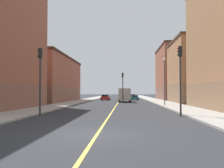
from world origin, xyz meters
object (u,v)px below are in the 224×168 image
object	(u,v)px
traffic_light_left_near	(180,71)
car_teal	(135,98)
traffic_light_median_far	(123,83)
car_red	(105,97)
car_green	(123,97)
street_lamp_left_near	(164,76)
traffic_light_right_near	(40,72)
box_truck	(125,95)
car_orange	(107,97)
building_left_far	(180,73)
car_blue	(133,96)
building_left_mid	(202,71)
building_right_midblock	(45,79)

from	to	relation	value
traffic_light_left_near	car_teal	size ratio (longest dim) A/B	1.49
traffic_light_median_far	car_red	bearing A→B (deg)	107.02
car_green	street_lamp_left_near	bearing A→B (deg)	-77.87
traffic_light_right_near	box_truck	xyz separation A→B (m)	(7.50, 30.59, -2.36)
car_green	car_teal	distance (m)	3.21
traffic_light_right_near	car_orange	distance (m)	49.31
building_left_far	car_blue	distance (m)	19.84
building_left_mid	car_blue	size ratio (longest dim) A/B	3.43
building_left_far	building_left_mid	bearing A→B (deg)	-90.00
building_left_far	car_orange	xyz separation A→B (m)	(-19.69, 4.05, -6.38)
car_red	car_green	world-z (taller)	car_red
traffic_light_left_near	traffic_light_right_near	world-z (taller)	traffic_light_left_near
building_left_far	car_green	size ratio (longest dim) A/B	4.25
car_orange	car_green	xyz separation A→B (m)	(4.74, -4.72, 0.01)
building_left_far	car_red	size ratio (longest dim) A/B	4.16
building_right_midblock	car_orange	xyz separation A→B (m)	(12.07, 17.61, -4.20)
building_right_midblock	traffic_light_right_near	distance (m)	33.00
building_right_midblock	street_lamp_left_near	xyz separation A→B (m)	(23.07, -16.24, -0.44)
car_teal	traffic_light_left_near	bearing A→B (deg)	-86.88
street_lamp_left_near	car_red	world-z (taller)	street_lamp_left_near
traffic_light_right_near	car_green	distance (m)	45.11
traffic_light_median_far	building_left_mid	bearing A→B (deg)	-0.59
building_left_mid	box_truck	size ratio (longest dim) A/B	1.92
traffic_light_right_near	box_truck	bearing A→B (deg)	76.22
box_truck	building_right_midblock	bearing A→B (deg)	176.84
traffic_light_left_near	building_left_mid	bearing A→B (deg)	69.73
building_left_far	building_right_midblock	size ratio (longest dim) A/B	0.71
traffic_light_left_near	car_orange	distance (m)	50.25
building_left_mid	building_right_midblock	bearing A→B (deg)	170.57
traffic_light_right_near	car_orange	bearing A→B (deg)	87.20
building_left_mid	car_orange	size ratio (longest dim) A/B	3.47
building_left_mid	car_teal	distance (m)	21.35
building_left_mid	building_right_midblock	xyz separation A→B (m)	(-31.76, 5.27, -1.18)
car_blue	car_teal	bearing A→B (deg)	-90.38
street_lamp_left_near	car_green	world-z (taller)	street_lamp_left_near
traffic_light_median_far	box_truck	world-z (taller)	traffic_light_median_far
car_blue	car_teal	size ratio (longest dim) A/B	1.02
building_left_mid	traffic_light_left_near	bearing A→B (deg)	-110.27
street_lamp_left_near	car_orange	world-z (taller)	street_lamp_left_near
box_truck	traffic_light_left_near	bearing A→B (deg)	-80.92
building_left_far	car_teal	distance (m)	13.80
traffic_light_left_near	car_red	bearing A→B (deg)	103.36
building_left_far	car_blue	size ratio (longest dim) A/B	4.47
building_left_mid	traffic_light_median_far	world-z (taller)	building_left_mid
building_right_midblock	car_teal	bearing A→B (deg)	30.28
building_left_mid	traffic_light_median_far	bearing A→B (deg)	179.41
car_green	box_truck	xyz separation A→B (m)	(0.36, -13.84, 0.91)
traffic_light_right_near	car_red	distance (m)	41.57
car_blue	car_green	distance (m)	15.48
car_blue	car_green	size ratio (longest dim) A/B	0.95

